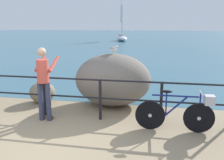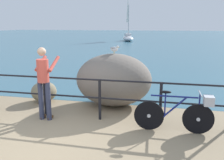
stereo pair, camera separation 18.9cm
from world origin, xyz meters
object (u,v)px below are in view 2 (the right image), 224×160
at_px(breakwater_boulder_main, 114,80).
at_px(sailboat, 128,36).
at_px(seagull, 114,49).
at_px(person_at_railing, 44,80).
at_px(breakwater_boulder_left, 44,92).
at_px(bicycle, 181,112).

relative_size(breakwater_boulder_main, sailboat, 0.35).
bearing_deg(breakwater_boulder_main, seagull, 89.44).
distance_m(person_at_railing, seagull, 2.19).
xyz_separation_m(seagull, sailboat, (-4.11, 28.30, -0.92)).
distance_m(person_at_railing, breakwater_boulder_left, 1.66).
distance_m(bicycle, breakwater_boulder_left, 4.18).
bearing_deg(breakwater_boulder_left, seagull, 6.30).
xyz_separation_m(breakwater_boulder_main, sailboat, (-4.11, 28.37, -0.04)).
height_order(bicycle, sailboat, sailboat).
bearing_deg(bicycle, person_at_railing, 177.87).
height_order(person_at_railing, breakwater_boulder_main, person_at_railing).
height_order(bicycle, breakwater_boulder_main, breakwater_boulder_main).
relative_size(bicycle, sailboat, 0.28).
height_order(person_at_railing, seagull, person_at_railing).
xyz_separation_m(person_at_railing, seagull, (1.40, 1.56, 0.64)).
xyz_separation_m(breakwater_boulder_main, breakwater_boulder_left, (-2.13, -0.17, -0.44)).
bearing_deg(sailboat, seagull, -10.27).
relative_size(bicycle, person_at_railing, 0.96).
bearing_deg(person_at_railing, sailboat, 6.50).
bearing_deg(bicycle, breakwater_boulder_left, 159.66).
height_order(breakwater_boulder_left, seagull, seagull).
height_order(bicycle, person_at_railing, person_at_railing).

